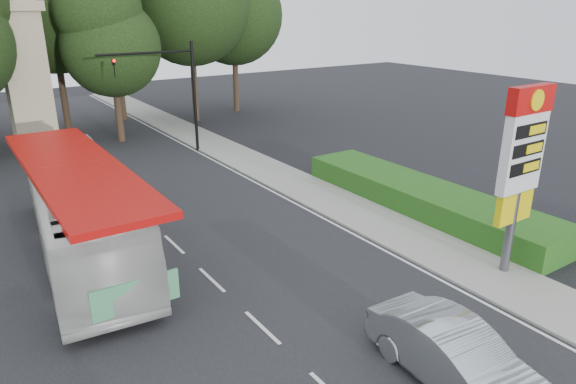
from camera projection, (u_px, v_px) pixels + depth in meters
road_surface at (165, 236)px, 21.91m from camera, size 14.00×80.00×0.02m
sidewalk_right at (323, 196)px, 26.35m from camera, size 3.00×80.00×0.12m
hedge at (424, 198)px, 24.63m from camera, size 3.00×14.00×1.20m
gas_station_pylon at (522, 157)px, 17.42m from camera, size 2.10×0.45×6.85m
traffic_signal_mast at (174, 83)px, 32.66m from camera, size 6.10×0.35×7.20m
monument at (26, 75)px, 33.16m from camera, size 3.00×3.00×10.05m
tree_east_near at (111, 1)px, 41.26m from camera, size 8.12×8.12×15.95m
tree_monument_right at (109, 26)px, 34.67m from camera, size 6.72×6.72×13.20m
transit_bus at (81, 210)px, 19.83m from camera, size 4.27×13.36×3.66m
sedan_silver at (456, 356)px, 13.09m from camera, size 2.02×5.20×1.69m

